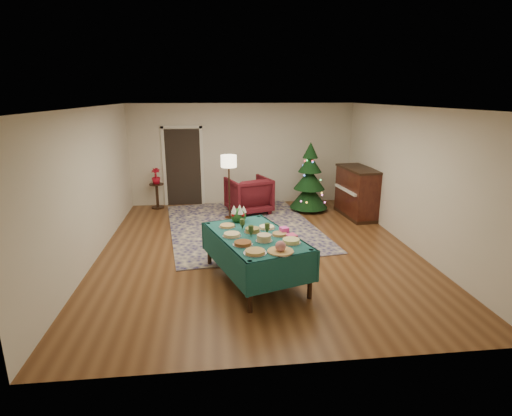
{
  "coord_description": "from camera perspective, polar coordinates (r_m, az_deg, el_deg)",
  "views": [
    {
      "loc": [
        -0.83,
        -7.25,
        2.91
      ],
      "look_at": [
        -0.08,
        -0.49,
        0.97
      ],
      "focal_mm": 28.0,
      "sensor_mm": 36.0,
      "label": 1
    }
  ],
  "objects": [
    {
      "name": "platter_5",
      "position": [
        6.32,
        3.38,
        -3.76
      ],
      "size": [
        0.26,
        0.26,
        0.04
      ],
      "color": "silver",
      "rests_on": "buffet_table"
    },
    {
      "name": "platter_9",
      "position": [
        6.72,
        -4.13,
        -2.58
      ],
      "size": [
        0.28,
        0.28,
        0.04
      ],
      "color": "silver",
      "rests_on": "buffet_table"
    },
    {
      "name": "potted_plant",
      "position": [
        10.77,
        -14.09,
        3.98
      ],
      "size": [
        0.23,
        0.41,
        0.23
      ],
      "primitive_type": "imported",
      "color": "#AB0C1E",
      "rests_on": "side_table"
    },
    {
      "name": "platter_0",
      "position": [
        5.62,
        -0.14,
        -6.29
      ],
      "size": [
        0.33,
        0.33,
        0.05
      ],
      "color": "silver",
      "rests_on": "buffet_table"
    },
    {
      "name": "doorway",
      "position": [
        10.91,
        -10.35,
        6.07
      ],
      "size": [
        1.08,
        0.04,
        2.16
      ],
      "color": "black",
      "rests_on": "ground"
    },
    {
      "name": "armchair",
      "position": [
        10.09,
        -1.06,
        2.1
      ],
      "size": [
        1.22,
        1.18,
        1.01
      ],
      "primitive_type": "imported",
      "rotation": [
        0.0,
        0.0,
        3.47
      ],
      "color": "#511119",
      "rests_on": "ground"
    },
    {
      "name": "side_table",
      "position": [
        10.87,
        -13.93,
        1.64
      ],
      "size": [
        0.37,
        0.37,
        0.66
      ],
      "color": "black",
      "rests_on": "ground"
    },
    {
      "name": "platter_3",
      "position": [
        5.92,
        -1.9,
        -5.09
      ],
      "size": [
        0.3,
        0.3,
        0.05
      ],
      "color": "silver",
      "rests_on": "buffet_table"
    },
    {
      "name": "platter_8",
      "position": [
        6.63,
        1.54,
        -2.78
      ],
      "size": [
        0.29,
        0.29,
        0.04
      ],
      "color": "silver",
      "rests_on": "buffet_table"
    },
    {
      "name": "piano",
      "position": [
        10.09,
        14.26,
        2.12
      ],
      "size": [
        0.78,
        1.46,
        1.21
      ],
      "color": "black",
      "rests_on": "ground"
    },
    {
      "name": "platter_6",
      "position": [
        6.28,
        -3.47,
        -3.85
      ],
      "size": [
        0.3,
        0.3,
        0.05
      ],
      "color": "silver",
      "rests_on": "buffet_table"
    },
    {
      "name": "platter_7",
      "position": [
        6.44,
        -0.52,
        -3.2
      ],
      "size": [
        0.27,
        0.27,
        0.07
      ],
      "color": "silver",
      "rests_on": "buffet_table"
    },
    {
      "name": "buffet_table",
      "position": [
        6.38,
        -0.15,
        -5.21
      ],
      "size": [
        1.71,
        2.23,
        0.77
      ],
      "color": "black",
      "rests_on": "ground"
    },
    {
      "name": "goblet_1",
      "position": [
        6.35,
        1.62,
        -2.91
      ],
      "size": [
        0.08,
        0.08,
        0.18
      ],
      "color": "#2D471E",
      "rests_on": "buffet_table"
    },
    {
      "name": "christmas_tree",
      "position": [
        10.32,
        7.64,
        3.94
      ],
      "size": [
        0.99,
        0.99,
        1.77
      ],
      "color": "black",
      "rests_on": "ground"
    },
    {
      "name": "room_shell",
      "position": [
        7.47,
        0.19,
        3.82
      ],
      "size": [
        7.0,
        7.0,
        7.0
      ],
      "color": "#593319",
      "rests_on": "ground"
    },
    {
      "name": "rug",
      "position": [
        9.15,
        -1.99,
        -2.6
      ],
      "size": [
        3.73,
        4.58,
        0.02
      ],
      "primitive_type": "cube",
      "rotation": [
        0.0,
        0.0,
        0.13
      ],
      "color": "#18144C",
      "rests_on": "ground"
    },
    {
      "name": "goblet_2",
      "position": [
        6.24,
        -0.73,
        -3.26
      ],
      "size": [
        0.08,
        0.08,
        0.18
      ],
      "color": "#2D471E",
      "rests_on": "buffet_table"
    },
    {
      "name": "floor_lamp",
      "position": [
        9.47,
        -3.91,
        6.14
      ],
      "size": [
        0.37,
        0.37,
        1.55
      ],
      "color": "#A57F3F",
      "rests_on": "ground"
    },
    {
      "name": "centerpiece",
      "position": [
        6.96,
        -2.52,
        -0.89
      ],
      "size": [
        0.28,
        0.28,
        0.32
      ],
      "color": "#1E4C1E",
      "rests_on": "buffet_table"
    },
    {
      "name": "napkin_stack",
      "position": [
        6.26,
        5.05,
        -3.97
      ],
      "size": [
        0.19,
        0.19,
        0.04
      ],
      "primitive_type": "cube",
      "rotation": [
        0.0,
        0.0,
        0.32
      ],
      "color": "#F7447D",
      "rests_on": "buffet_table"
    },
    {
      "name": "platter_2",
      "position": [
        6.02,
        5.04,
        -4.73
      ],
      "size": [
        0.3,
        0.3,
        0.06
      ],
      "color": "silver",
      "rests_on": "buffet_table"
    },
    {
      "name": "platter_4",
      "position": [
        6.06,
        1.16,
        -4.32
      ],
      "size": [
        0.26,
        0.26,
        0.1
      ],
      "color": "silver",
      "rests_on": "buffet_table"
    },
    {
      "name": "goblet_0",
      "position": [
        6.56,
        -1.96,
        -2.29
      ],
      "size": [
        0.08,
        0.08,
        0.18
      ],
      "color": "#2D471E",
      "rests_on": "buffet_table"
    },
    {
      "name": "platter_1",
      "position": [
        5.66,
        3.52,
        -5.73
      ],
      "size": [
        0.38,
        0.38,
        0.17
      ],
      "color": "silver",
      "rests_on": "buffet_table"
    },
    {
      "name": "gift_box",
      "position": [
        6.4,
        4.04,
        -3.21
      ],
      "size": [
        0.16,
        0.16,
        0.1
      ],
      "primitive_type": "cube",
      "rotation": [
        0.0,
        0.0,
        0.32
      ],
      "color": "#FA45C3",
      "rests_on": "buffet_table"
    }
  ]
}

